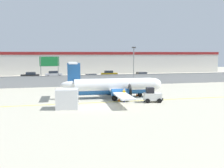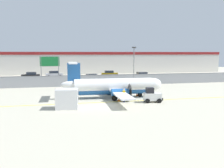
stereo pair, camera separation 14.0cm
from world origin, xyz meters
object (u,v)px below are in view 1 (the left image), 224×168
(baggage_tug, at_px, (152,95))
(cargo_container, at_px, (67,99))
(ground_crew_worker, at_px, (124,95))
(parked_car_2, at_px, (92,78))
(commuter_airplane, at_px, (115,86))
(traffic_cone_near_left, at_px, (137,94))
(parked_car_0, at_px, (30,75))
(parked_car_4, at_px, (142,75))
(parked_car_1, at_px, (54,74))
(parked_car_3, at_px, (109,74))
(traffic_cone_near_right, at_px, (119,99))
(highway_sign, at_px, (49,64))
(apron_light_pole, at_px, (134,63))

(baggage_tug, distance_m, cargo_container, 10.68)
(baggage_tug, relative_size, ground_crew_worker, 1.45)
(cargo_container, bearing_deg, parked_car_2, 82.97)
(commuter_airplane, xyz_separation_m, parked_car_2, (-0.42, 20.08, -0.71))
(traffic_cone_near_left, bearing_deg, parked_car_0, 121.63)
(baggage_tug, relative_size, parked_car_4, 0.57)
(parked_car_1, xyz_separation_m, parked_car_3, (13.86, -1.88, 0.00))
(baggage_tug, xyz_separation_m, parked_car_2, (-4.20, 24.19, 0.04))
(parked_car_0, height_order, parked_car_3, same)
(traffic_cone_near_right, bearing_deg, commuter_airplane, 87.61)
(traffic_cone_near_left, distance_m, parked_car_3, 28.75)
(parked_car_0, bearing_deg, baggage_tug, 117.55)
(cargo_container, bearing_deg, parked_car_4, 63.28)
(cargo_container, bearing_deg, traffic_cone_near_right, 30.31)
(baggage_tug, xyz_separation_m, parked_car_3, (1.57, 33.34, 0.04))
(parked_car_0, distance_m, parked_car_3, 19.23)
(parked_car_3, bearing_deg, commuter_airplane, -94.15)
(commuter_airplane, xyz_separation_m, highway_sign, (-9.10, 15.18, 2.54))
(commuter_airplane, height_order, traffic_cone_near_left, commuter_airplane)
(ground_crew_worker, height_order, parked_car_1, same)
(parked_car_2, distance_m, apron_light_pole, 12.23)
(parked_car_3, relative_size, apron_light_pole, 0.60)
(parked_car_4, xyz_separation_m, highway_sign, (-21.04, -7.46, 3.24))
(cargo_container, xyz_separation_m, traffic_cone_near_left, (10.14, 5.97, -0.79))
(traffic_cone_near_right, relative_size, apron_light_pole, 0.09)
(parked_car_4, bearing_deg, highway_sign, -164.66)
(cargo_container, height_order, parked_car_1, cargo_container)
(cargo_container, height_order, traffic_cone_near_left, cargo_container)
(traffic_cone_near_right, bearing_deg, traffic_cone_near_left, 41.92)
(commuter_airplane, bearing_deg, ground_crew_worker, -82.14)
(baggage_tug, distance_m, apron_light_pole, 14.82)
(cargo_container, xyz_separation_m, parked_car_2, (6.39, 25.49, -0.21))
(baggage_tug, relative_size, parked_car_0, 0.58)
(cargo_container, distance_m, parked_car_2, 26.28)
(commuter_airplane, bearing_deg, highway_sign, 122.86)
(ground_crew_worker, bearing_deg, traffic_cone_near_left, -145.75)
(commuter_airplane, bearing_deg, baggage_tug, -45.46)
(traffic_cone_near_left, xyz_separation_m, parked_car_1, (-11.84, 30.55, 0.58))
(ground_crew_worker, xyz_separation_m, cargo_container, (-7.16, -2.13, 0.15))
(ground_crew_worker, height_order, highway_sign, highway_sign)
(traffic_cone_near_right, xyz_separation_m, highway_sign, (-9.00, 17.71, 3.83))
(parked_car_2, bearing_deg, highway_sign, -156.25)
(traffic_cone_near_right, height_order, parked_car_1, parked_car_1)
(traffic_cone_near_right, bearing_deg, parked_car_4, 64.42)
(commuter_airplane, relative_size, traffic_cone_near_right, 25.07)
(parked_car_1, distance_m, highway_sign, 16.27)
(ground_crew_worker, relative_size, cargo_container, 0.65)
(ground_crew_worker, xyz_separation_m, apron_light_pole, (5.51, 13.44, 3.35))
(traffic_cone_near_left, distance_m, parked_car_4, 23.71)
(parked_car_0, xyz_separation_m, parked_car_3, (19.22, 0.75, 0.00))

